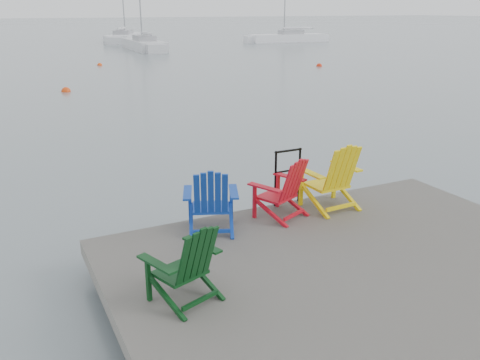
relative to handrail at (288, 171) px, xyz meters
name	(u,v)px	position (x,y,z in m)	size (l,w,h in m)	color
ground	(372,310)	(-0.25, -2.45, -1.04)	(400.00, 400.00, 0.00)	slate
dock	(374,285)	(-0.25, -2.45, -0.69)	(6.00, 5.00, 1.40)	#33302D
handrail	(288,171)	(0.00, 0.00, 0.00)	(0.48, 0.04, 0.90)	black
chair_green	(187,262)	(-2.45, -2.01, -0.08)	(0.87, 0.83, 0.91)	black
chair_blue	(211,199)	(-1.52, -0.47, -0.06)	(0.92, 0.88, 0.96)	#0E3497
chair_red	(283,188)	(-0.35, -0.46, -0.07)	(0.91, 0.87, 0.93)	red
chair_yellow	(333,176)	(0.52, -0.49, 0.00)	(0.88, 0.82, 1.07)	yellow
sailboat_near	(144,45)	(8.70, 38.92, -0.69)	(2.63, 8.66, 11.80)	silver
sailboat_mid	(125,38)	(9.96, 50.88, -0.69)	(6.22, 9.47, 12.77)	silver
sailboat_far	(288,38)	(25.72, 42.44, -0.69)	(8.46, 2.93, 11.47)	white
buoy_a	(66,92)	(-1.08, 16.94, -1.04)	(0.41, 0.41, 0.41)	#DD3E0D
buoy_b	(100,65)	(2.46, 27.20, -1.04)	(0.32, 0.32, 0.32)	#F2460E
buoy_c	(319,66)	(14.83, 20.60, -1.04)	(0.37, 0.37, 0.37)	red
buoy_d	(145,51)	(8.45, 37.55, -1.04)	(0.38, 0.38, 0.38)	#F6490E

